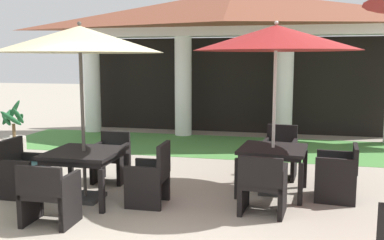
{
  "coord_description": "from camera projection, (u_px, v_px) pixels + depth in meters",
  "views": [
    {
      "loc": [
        1.52,
        -3.57,
        2.1
      ],
      "look_at": [
        0.19,
        2.27,
        1.25
      ],
      "focal_mm": 40.32,
      "sensor_mm": 36.0,
      "label": 1
    }
  ],
  "objects": [
    {
      "name": "background_pavilion",
      "position": [
        234.0,
        27.0,
        11.41
      ],
      "size": [
        9.33,
        2.52,
        3.86
      ],
      "color": "white",
      "rests_on": "ground"
    },
    {
      "name": "lawn_strip",
      "position": [
        224.0,
        146.0,
        10.44
      ],
      "size": [
        11.13,
        2.75,
        0.01
      ],
      "primitive_type": "cube",
      "color": "#47843D",
      "rests_on": "ground"
    },
    {
      "name": "patio_table_mid_right",
      "position": [
        84.0,
        157.0,
        6.4
      ],
      "size": [
        1.05,
        1.05,
        0.75
      ],
      "rotation": [
        0.0,
        0.0,
        0.01
      ],
      "color": "black",
      "rests_on": "ground"
    },
    {
      "name": "patio_umbrella_mid_right",
      "position": [
        80.0,
        41.0,
        6.16
      ],
      "size": [
        2.4,
        2.4,
        2.63
      ],
      "color": "#2D2D2D",
      "rests_on": "ground"
    },
    {
      "name": "patio_chair_mid_right_east",
      "position": [
        150.0,
        177.0,
        6.22
      ],
      "size": [
        0.54,
        0.55,
        0.91
      ],
      "rotation": [
        0.0,
        0.0,
        -4.7
      ],
      "color": "black",
      "rests_on": "ground"
    },
    {
      "name": "patio_chair_mid_right_south",
      "position": [
        48.0,
        194.0,
        5.45
      ],
      "size": [
        0.64,
        0.52,
        0.81
      ],
      "rotation": [
        0.0,
        0.0,
        0.01
      ],
      "color": "black",
      "rests_on": "ground"
    },
    {
      "name": "patio_chair_mid_right_west",
      "position": [
        23.0,
        170.0,
        6.64
      ],
      "size": [
        0.55,
        0.61,
        0.88
      ],
      "rotation": [
        0.0,
        0.0,
        -1.56
      ],
      "color": "black",
      "rests_on": "ground"
    },
    {
      "name": "patio_chair_mid_right_north",
      "position": [
        111.0,
        158.0,
        7.42
      ],
      "size": [
        0.55,
        0.54,
        0.84
      ],
      "rotation": [
        0.0,
        0.0,
        -3.13
      ],
      "color": "black",
      "rests_on": "ground"
    },
    {
      "name": "patio_table_far_back",
      "position": [
        273.0,
        153.0,
        6.73
      ],
      "size": [
        1.09,
        1.09,
        0.73
      ],
      "rotation": [
        0.0,
        0.0,
        -0.1
      ],
      "color": "black",
      "rests_on": "ground"
    },
    {
      "name": "patio_umbrella_far_back",
      "position": [
        276.0,
        39.0,
        6.48
      ],
      "size": [
        2.52,
        2.52,
        2.67
      ],
      "color": "#2D2D2D",
      "rests_on": "ground"
    },
    {
      "name": "patio_chair_far_back_north",
      "position": [
        280.0,
        154.0,
        7.68
      ],
      "size": [
        0.61,
        0.63,
        0.92
      ],
      "rotation": [
        0.0,
        0.0,
        -3.24
      ],
      "color": "black",
      "rests_on": "ground"
    },
    {
      "name": "patio_chair_far_back_south",
      "position": [
        263.0,
        185.0,
        5.84
      ],
      "size": [
        0.65,
        0.62,
        0.84
      ],
      "rotation": [
        0.0,
        0.0,
        -0.1
      ],
      "color": "black",
      "rests_on": "ground"
    },
    {
      "name": "patio_chair_far_back_east",
      "position": [
        338.0,
        172.0,
        6.45
      ],
      "size": [
        0.64,
        0.68,
        0.84
      ],
      "rotation": [
        0.0,
        0.0,
        1.48
      ],
      "color": "black",
      "rests_on": "ground"
    },
    {
      "name": "potted_palm_left_edge",
      "position": [
        14.0,
        140.0,
        9.41
      ],
      "size": [
        0.58,
        0.59,
        1.22
      ],
      "color": "#B2AD9E",
      "rests_on": "ground"
    },
    {
      "name": "terracotta_urn",
      "position": [
        252.0,
        157.0,
        8.52
      ],
      "size": [
        0.3,
        0.3,
        0.42
      ],
      "color": "brown",
      "rests_on": "ground"
    }
  ]
}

